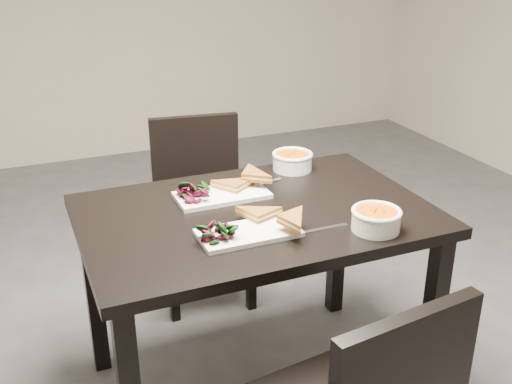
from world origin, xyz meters
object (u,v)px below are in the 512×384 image
soup_bowl_near (376,218)px  plate_near (249,233)px  chair_far (200,197)px  plate_far (222,195)px  table (256,236)px  soup_bowl_far (292,160)px

soup_bowl_near → plate_near: bearing=162.6°
chair_far → plate_far: chair_far is taller
table → plate_far: (-0.07, 0.15, 0.11)m
chair_far → soup_bowl_near: 1.13m
plate_near → soup_bowl_near: soup_bowl_near is taller
chair_far → plate_near: size_ratio=2.64×
plate_far → table: bearing=-65.7°
chair_far → plate_far: 0.69m
soup_bowl_far → table: bearing=-133.0°
plate_near → soup_bowl_far: bearing=51.0°
chair_far → plate_near: bearing=-90.3°
table → soup_bowl_far: soup_bowl_far is taller
plate_far → soup_bowl_far: (0.36, 0.16, 0.03)m
table → plate_far: bearing=114.3°
plate_near → plate_far: same height
soup_bowl_near → plate_far: size_ratio=0.49×
plate_near → soup_bowl_near: 0.41m
chair_far → table: bearing=-85.1°
plate_far → soup_bowl_near: bearing=-50.0°
chair_far → soup_bowl_near: bearing=-68.4°
chair_far → soup_bowl_far: size_ratio=5.16×
soup_bowl_near → plate_far: 0.58m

